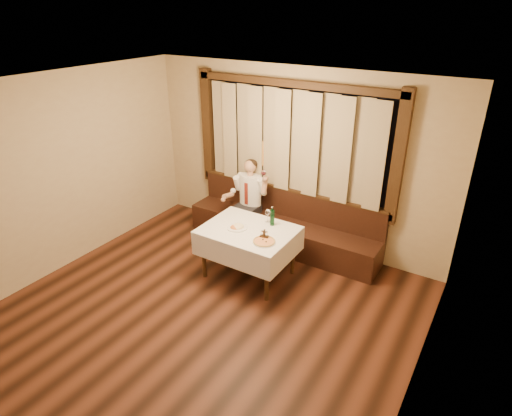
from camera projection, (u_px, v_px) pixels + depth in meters
The scene contains 10 objects.
room at pixel (215, 199), 5.05m from camera, with size 5.01×6.01×2.81m.
banquette at pixel (283, 228), 6.91m from camera, with size 3.20×0.61×0.94m.
dining_table at pixel (248, 236), 5.98m from camera, with size 1.27×0.97×0.76m.
pizza at pixel (264, 241), 5.60m from camera, with size 0.31×0.31×0.03m.
pasta_red at pixel (235, 226), 5.94m from camera, with size 0.24×0.24×0.08m.
pasta_cream at pixel (238, 225), 5.95m from camera, with size 0.28×0.28×0.10m.
green_bottle at pixel (272, 217), 5.99m from camera, with size 0.06×0.06×0.29m.
table_wine_glass at pixel (268, 213), 6.06m from camera, with size 0.08×0.08×0.20m.
cruet_caddy at pixel (264, 235), 5.69m from camera, with size 0.12×0.08×0.12m.
seated_man at pixel (248, 194), 6.92m from camera, with size 0.73×0.54×1.36m.
Camera 1 is at (2.84, -2.68, 3.60)m, focal length 30.00 mm.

